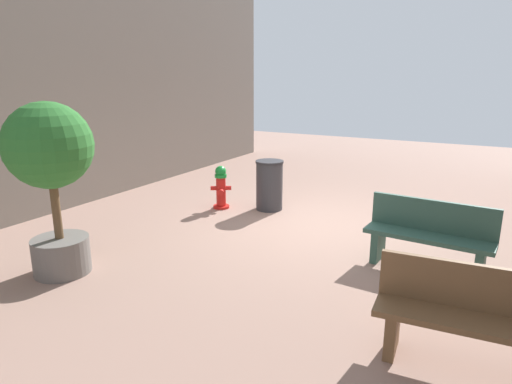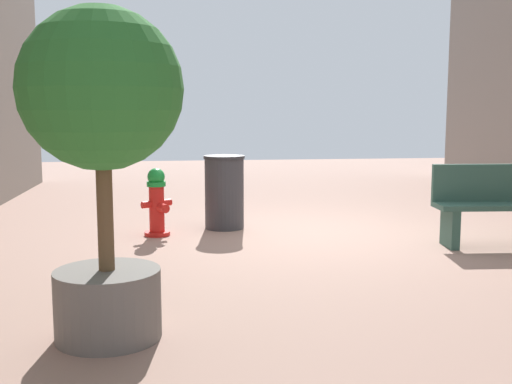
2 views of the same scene
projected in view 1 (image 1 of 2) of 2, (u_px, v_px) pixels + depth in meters
The scene contains 6 objects.
ground_plane at pixel (310, 224), 7.93m from camera, with size 23.40×23.40×0.00m, color #9E7A6B.
fire_hydrant at pixel (221, 187), 8.82m from camera, with size 0.39×0.38×0.86m.
bench_near at pixel (429, 235), 6.00m from camera, with size 1.69×0.57×0.95m.
bench_far at pixel (477, 317), 3.94m from camera, with size 1.77×0.56×0.95m.
planter_tree at pixel (51, 165), 5.64m from camera, with size 1.10×1.10×2.28m.
trash_bin at pixel (269, 185), 8.72m from camera, with size 0.55×0.55×0.98m.
Camera 1 is at (-2.74, 7.07, 2.58)m, focal length 31.11 mm.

